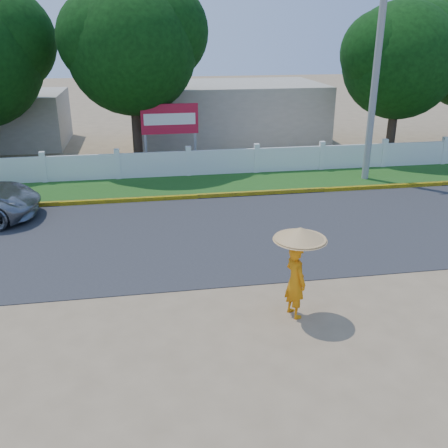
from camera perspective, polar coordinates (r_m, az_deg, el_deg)
name	(u,v)px	position (r m, az deg, el deg)	size (l,w,h in m)	color
ground	(238,308)	(11.59, 1.67, -9.59)	(120.00, 120.00, 0.00)	#9E8460
road	(211,234)	(15.56, -1.53, -1.11)	(60.00, 7.00, 0.02)	#38383A
grass_verge	(192,185)	(20.47, -3.62, 4.46)	(60.00, 3.50, 0.03)	#2D601E
curb	(197,196)	(18.84, -3.07, 3.17)	(40.00, 0.18, 0.16)	yellow
fence	(189,164)	(21.72, -4.07, 6.91)	(40.00, 0.10, 1.10)	silver
building_near	(229,113)	(28.52, 0.61, 12.60)	(10.00, 6.00, 3.20)	#B7AD99
utility_pole	(376,72)	(21.41, 16.99, 16.33)	(0.28, 0.28, 8.80)	gray
monk_with_parasol	(298,259)	(10.81, 8.41, -4.01)	(1.15, 1.15, 2.10)	orange
billboard	(170,123)	(22.40, -6.22, 11.45)	(2.50, 0.13, 2.95)	gray
tree_row	(206,56)	(24.21, -2.10, 18.67)	(35.76, 7.45, 8.38)	#473828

